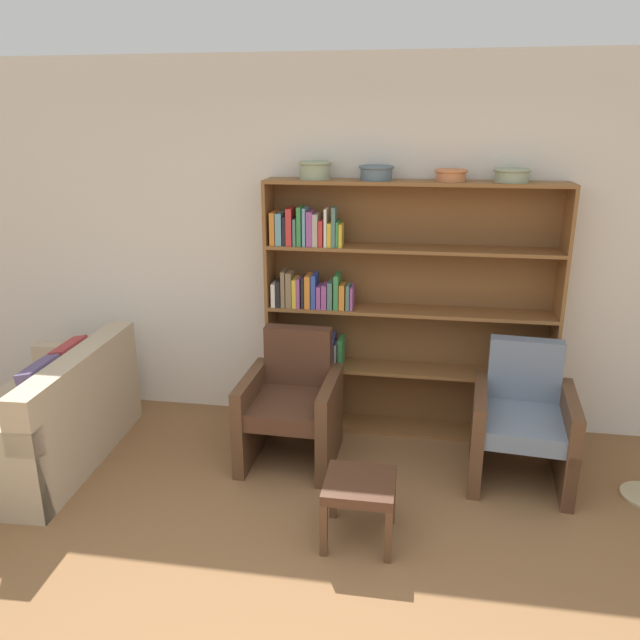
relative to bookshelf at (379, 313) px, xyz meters
name	(u,v)px	position (x,y,z in m)	size (l,w,h in m)	color
wall_back	(360,248)	(-0.17, 0.17, 0.45)	(12.00, 0.06, 2.75)	silver
bookshelf	(379,313)	(0.00, 0.00, 0.00)	(2.11, 0.30, 1.90)	brown
bowl_sage	(315,169)	(-0.47, -0.02, 1.04)	(0.24, 0.24, 0.13)	gray
bowl_slate	(376,172)	(-0.04, -0.02, 1.03)	(0.25, 0.25, 0.10)	slate
bowl_terracotta	(451,174)	(0.47, -0.02, 1.02)	(0.22, 0.22, 0.08)	#C67547
bowl_olive	(512,174)	(0.87, -0.02, 1.03)	(0.25, 0.25, 0.09)	gray
couch	(48,421)	(-2.21, -0.89, -0.62)	(0.87, 1.50, 0.82)	tan
armchair_leather	(292,405)	(-0.55, -0.56, -0.53)	(0.66, 0.70, 0.89)	brown
armchair_cushioned	(522,421)	(1.00, -0.56, -0.53)	(0.70, 0.74, 0.89)	brown
footstool	(360,490)	(0.02, -1.41, -0.61)	(0.39, 0.39, 0.38)	brown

